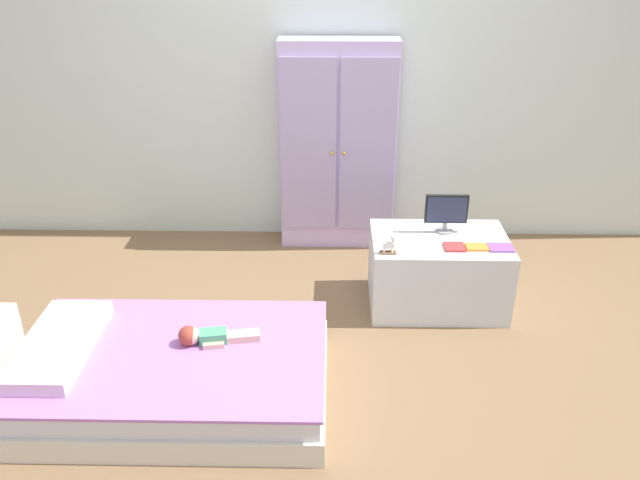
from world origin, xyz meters
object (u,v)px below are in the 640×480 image
Objects in this scene: wardrobe at (338,147)px; rocking_horse_toy at (390,245)px; tv_stand at (438,271)px; book_orange at (477,247)px; tv_monitor at (446,211)px; doll at (204,336)px; book_red at (454,247)px; bed at (174,373)px; book_purple at (501,248)px.

wardrobe is 1.09m from rocking_horse_toy.
tv_stand is 6.44× the size of book_orange.
tv_monitor is at bearing 68.61° from tv_stand.
book_red reaches higher than doll.
wardrobe is at bearing 125.46° from tv_stand.
doll is 1.58× the size of tv_monitor.
tv_stand is 7.05× the size of rocking_horse_toy.
wardrobe is at bearing 129.19° from book_orange.
bed is 1.63m from tv_stand.
book_orange is (0.18, -0.12, 0.22)m from tv_stand.
tv_stand is at bearing 31.66° from rocking_horse_toy.
rocking_horse_toy is 0.38m from book_red.
book_red is at bearing 10.96° from rocking_horse_toy.
book_purple is at bearing 0.00° from book_red.
rocking_horse_toy is 0.50m from book_orange.
book_purple reaches higher than doll.
tv_stand is (1.38, 0.86, 0.10)m from bed.
book_purple is at bearing -20.69° from tv_stand.
bed is 12.99× the size of book_red.
rocking_horse_toy is at bearing 32.03° from bed.
rocking_horse_toy is at bearing -148.34° from tv_stand.
wardrobe is (0.79, 1.69, 0.59)m from bed.
doll is 1.57m from tv_monitor.
tv_monitor reaches higher than book_orange.
bed is 1.32m from rocking_horse_toy.
book_red is at bearing -180.00° from book_orange.
book_purple is at bearing 6.50° from rocking_horse_toy.
tv_monitor is 2.02× the size of book_orange.
tv_monitor is 0.38m from book_purple.
bed is 0.23m from doll.
doll is at bearing -147.76° from tv_stand.
rocking_horse_toy reaches higher than book_orange.
bed is 1.77m from tv_monitor.
book_red is 0.82× the size of book_purple.
book_red is (1.30, 0.66, 0.16)m from doll.
bed is at bearing -152.77° from book_red.
tv_stand is at bearing -111.39° from tv_monitor.
wardrobe reaches higher than book_purple.
wardrobe reaches higher than doll.
bed is at bearing -150.74° from doll.
book_orange is 0.13m from book_purple.
book_orange is at bearing 180.00° from book_purple.
book_purple is at bearing 23.57° from bed.
doll is at bearing 29.26° from bed.
tv_monitor is at bearing 33.91° from bed.
book_red is 0.26m from book_purple.
doll is at bearing -147.57° from rocking_horse_toy.
book_purple is (0.91, -0.95, -0.27)m from wardrobe.
tv_stand is at bearing -54.54° from wardrobe.
bed is 1.88m from book_purple.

